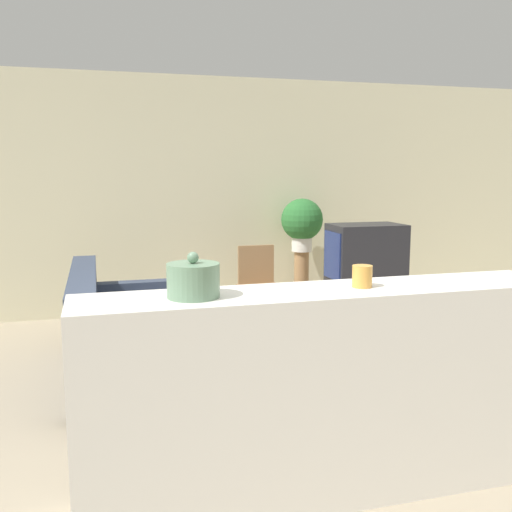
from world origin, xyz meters
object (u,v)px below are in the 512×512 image
at_px(television, 365,254).
at_px(wooden_chair, 259,282).
at_px(couch, 127,339).
at_px(potted_plant, 302,221).
at_px(decorative_bowl, 193,280).

bearing_deg(television, wooden_chair, 147.57).
bearing_deg(couch, potted_plant, 37.84).
bearing_deg(wooden_chair, potted_plant, 36.35).
height_order(couch, television, television).
xyz_separation_m(potted_plant, decorative_bowl, (-1.88, -3.66, 0.09)).
height_order(couch, wooden_chair, couch).
bearing_deg(wooden_chair, television, -32.43).
bearing_deg(decorative_bowl, couch, 96.07).
height_order(couch, potted_plant, potted_plant).
xyz_separation_m(television, potted_plant, (-0.28, 1.08, 0.24)).
relative_size(couch, television, 2.58).
distance_m(television, decorative_bowl, 3.39).
xyz_separation_m(couch, wooden_chair, (1.44, 1.15, 0.18)).
xyz_separation_m(couch, television, (2.38, 0.55, 0.52)).
distance_m(television, wooden_chair, 1.16).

